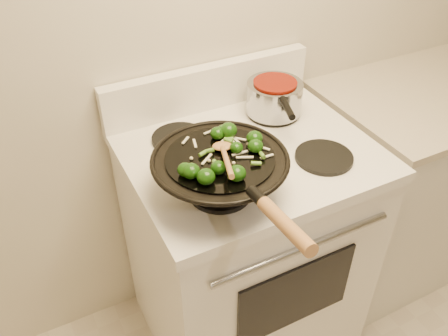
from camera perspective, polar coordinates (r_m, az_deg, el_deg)
name	(u,v)px	position (r m, az deg, el deg)	size (l,w,h in m)	color
stove	(245,245)	(1.82, 2.57, -9.29)	(0.78, 0.67, 1.08)	white
counter_unit	(409,180)	(2.28, 21.38, -1.31)	(0.86, 0.62, 0.91)	white
wok	(221,173)	(1.29, -0.39, -0.60)	(0.38, 0.63, 0.20)	black
stirfry	(224,153)	(1.25, 0.02, 1.84)	(0.27, 0.25, 0.04)	#123809
wooden_spoon	(225,154)	(1.22, 0.08, 1.67)	(0.12, 0.24, 0.09)	#9E6C3E
saucepan	(274,97)	(1.67, 6.08, 8.50)	(0.19, 0.30, 0.11)	#93959B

